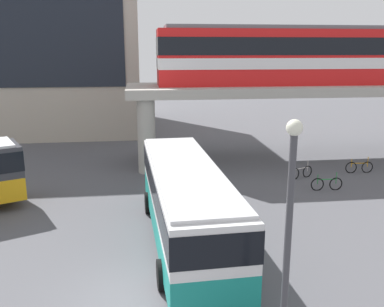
% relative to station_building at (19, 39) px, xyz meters
% --- Properties ---
extents(ground_plane, '(120.00, 120.00, 0.00)m').
position_rel_station_building_xyz_m(ground_plane, '(10.84, -21.10, -8.48)').
color(ground_plane, '#515156').
extents(station_building, '(22.39, 15.17, 16.95)m').
position_rel_station_building_xyz_m(station_building, '(0.00, 0.00, 0.00)').
color(station_building, '#B2A899').
rests_on(station_building, ground_plane).
extents(elevated_platform, '(29.82, 6.01, 5.21)m').
position_rel_station_building_xyz_m(elevated_platform, '(25.24, -14.91, -4.02)').
color(elevated_platform, '#ADA89E').
rests_on(elevated_platform, ground_plane).
extents(train, '(25.30, 2.96, 3.84)m').
position_rel_station_building_xyz_m(train, '(25.02, -14.91, -1.30)').
color(train, red).
rests_on(train, elevated_platform).
extents(bus_main, '(3.12, 11.14, 3.22)m').
position_rel_station_building_xyz_m(bus_main, '(12.84, -27.45, -6.49)').
color(bus_main, teal).
rests_on(bus_main, ground_plane).
extents(bicycle_green, '(1.79, 0.11, 1.04)m').
position_rel_station_building_xyz_m(bicycle_green, '(21.24, -21.87, -8.12)').
color(bicycle_green, black).
rests_on(bicycle_green, ground_plane).
extents(bicycle_silver, '(1.67, 0.77, 1.04)m').
position_rel_station_building_xyz_m(bicycle_silver, '(20.66, -19.59, -8.12)').
color(bicycle_silver, black).
rests_on(bicycle_silver, ground_plane).
extents(bicycle_orange, '(1.79, 0.14, 1.04)m').
position_rel_station_building_xyz_m(bicycle_orange, '(24.73, -18.91, -8.12)').
color(bicycle_orange, black).
rests_on(bicycle_orange, ground_plane).
extents(lamp_post, '(0.36, 0.36, 6.11)m').
position_rel_station_building_xyz_m(lamp_post, '(14.40, -34.41, -4.86)').
color(lamp_post, '#3F3F44').
rests_on(lamp_post, ground_plane).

